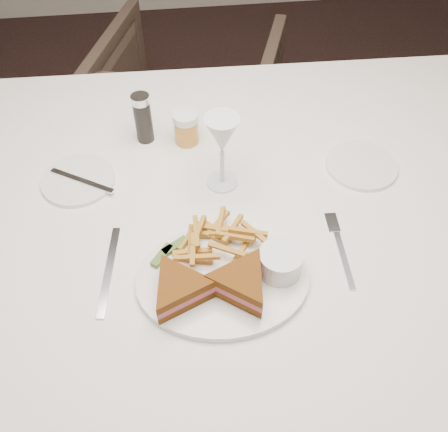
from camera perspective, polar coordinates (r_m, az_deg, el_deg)
ground at (r=1.64m, az=-2.03°, el=-19.98°), size 5.00×5.00×0.00m
table at (r=1.34m, az=-0.26°, el=-10.36°), size 1.65×1.13×0.75m
chair_far at (r=2.01m, az=-4.08°, el=12.49°), size 0.81×0.79×0.67m
table_setting at (r=0.96m, az=-0.77°, el=-1.51°), size 0.79×0.59×0.18m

